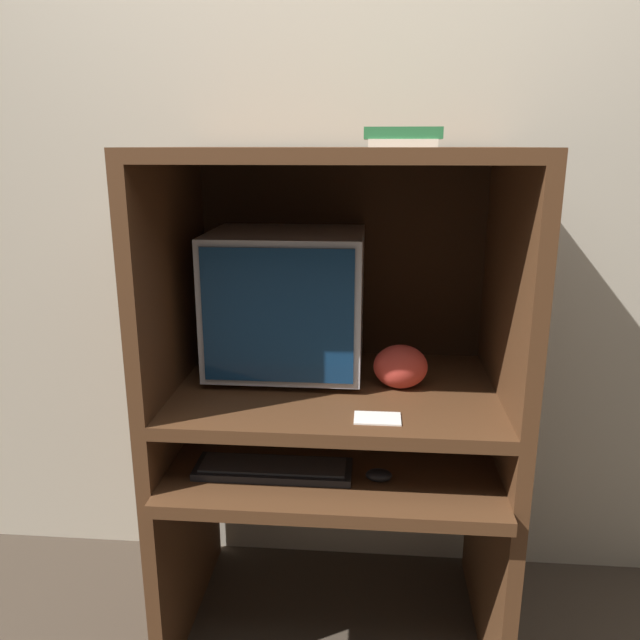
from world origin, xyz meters
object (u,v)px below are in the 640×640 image
crt_monitor (287,301)px  mouse (379,475)px  book_stack (402,137)px  keyboard (273,468)px  snack_bag (400,367)px

crt_monitor → mouse: crt_monitor is taller
mouse → book_stack: book_stack is taller
keyboard → book_stack: 0.95m
book_stack → crt_monitor: bearing=171.4°
crt_monitor → book_stack: (0.32, -0.05, 0.47)m
crt_monitor → snack_bag: (0.34, -0.10, -0.16)m
mouse → snack_bag: (0.06, 0.20, 0.23)m
book_stack → snack_bag: bearing=-74.2°
crt_monitor → book_stack: bearing=-8.6°
mouse → book_stack: bearing=80.7°
crt_monitor → keyboard: 0.49m
book_stack → keyboard: bearing=-144.3°
snack_bag → book_stack: book_stack is taller
keyboard → snack_bag: 0.45m
keyboard → mouse: (0.28, -0.02, 0.00)m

